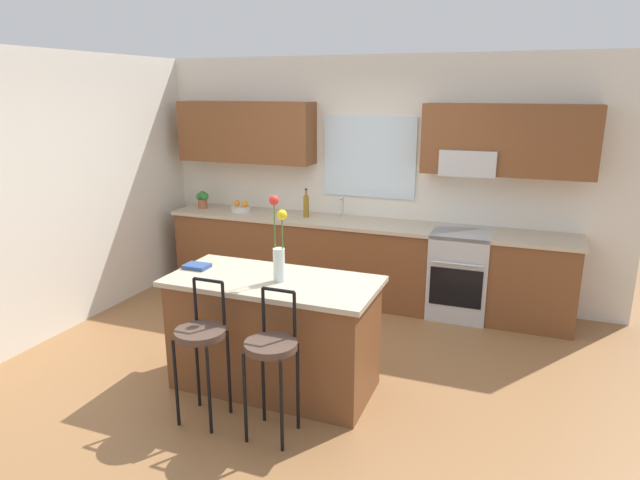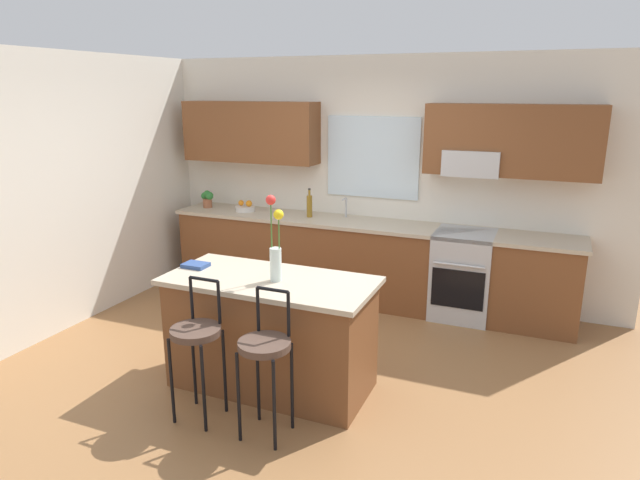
# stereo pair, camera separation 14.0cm
# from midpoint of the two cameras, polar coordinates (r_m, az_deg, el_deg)

# --- Properties ---
(ground_plane) EXTENTS (14.00, 14.00, 0.00)m
(ground_plane) POSITION_cam_midpoint_polar(r_m,az_deg,el_deg) (4.95, -2.75, -12.89)
(ground_plane) COLOR olive
(wall_left) EXTENTS (0.12, 4.60, 2.70)m
(wall_left) POSITION_cam_midpoint_polar(r_m,az_deg,el_deg) (6.18, -24.10, 4.78)
(wall_left) COLOR silver
(wall_left) RESTS_ON ground
(back_wall_assembly) EXTENTS (5.60, 0.50, 2.70)m
(back_wall_assembly) POSITION_cam_midpoint_polar(r_m,az_deg,el_deg) (6.28, 4.62, 7.65)
(back_wall_assembly) COLOR silver
(back_wall_assembly) RESTS_ON ground
(counter_run) EXTENTS (4.56, 0.64, 0.92)m
(counter_run) POSITION_cam_midpoint_polar(r_m,az_deg,el_deg) (6.24, 3.46, -2.17)
(counter_run) COLOR brown
(counter_run) RESTS_ON ground
(sink_faucet) EXTENTS (0.02, 0.13, 0.23)m
(sink_faucet) POSITION_cam_midpoint_polar(r_m,az_deg,el_deg) (6.30, 1.68, 3.62)
(sink_faucet) COLOR #B7BABC
(sink_faucet) RESTS_ON counter_run
(oven_range) EXTENTS (0.60, 0.64, 0.92)m
(oven_range) POSITION_cam_midpoint_polar(r_m,az_deg,el_deg) (6.00, 13.60, -3.38)
(oven_range) COLOR #B7BABC
(oven_range) RESTS_ON ground
(kitchen_island) EXTENTS (1.64, 0.78, 0.92)m
(kitchen_island) POSITION_cam_midpoint_polar(r_m,az_deg,el_deg) (4.47, -5.69, -9.56)
(kitchen_island) COLOR brown
(kitchen_island) RESTS_ON ground
(bar_stool_near) EXTENTS (0.36, 0.36, 1.04)m
(bar_stool_near) POSITION_cam_midpoint_polar(r_m,az_deg,el_deg) (4.06, -13.16, -9.92)
(bar_stool_near) COLOR black
(bar_stool_near) RESTS_ON ground
(bar_stool_middle) EXTENTS (0.36, 0.36, 1.04)m
(bar_stool_middle) POSITION_cam_midpoint_polar(r_m,az_deg,el_deg) (3.80, -6.11, -11.41)
(bar_stool_middle) COLOR black
(bar_stool_middle) RESTS_ON ground
(flower_vase) EXTENTS (0.14, 0.09, 0.66)m
(flower_vase) POSITION_cam_midpoint_polar(r_m,az_deg,el_deg) (4.17, -5.25, -0.86)
(flower_vase) COLOR silver
(flower_vase) RESTS_ON kitchen_island
(cookbook) EXTENTS (0.20, 0.15, 0.03)m
(cookbook) POSITION_cam_midpoint_polar(r_m,az_deg,el_deg) (4.65, -13.45, -2.66)
(cookbook) COLOR navy
(cookbook) RESTS_ON kitchen_island
(fruit_bowl_oranges) EXTENTS (0.24, 0.24, 0.13)m
(fruit_bowl_oranges) POSITION_cam_midpoint_polar(r_m,az_deg,el_deg) (6.70, -8.74, 3.29)
(fruit_bowl_oranges) COLOR silver
(fruit_bowl_oranges) RESTS_ON counter_run
(bottle_olive_oil) EXTENTS (0.06, 0.06, 0.33)m
(bottle_olive_oil) POSITION_cam_midpoint_polar(r_m,az_deg,el_deg) (6.31, -2.07, 3.57)
(bottle_olive_oil) COLOR olive
(bottle_olive_oil) RESTS_ON counter_run
(potted_plant_small) EXTENTS (0.18, 0.12, 0.21)m
(potted_plant_small) POSITION_cam_midpoint_polar(r_m,az_deg,el_deg) (6.96, -12.61, 4.18)
(potted_plant_small) COLOR #9E5B3D
(potted_plant_small) RESTS_ON counter_run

